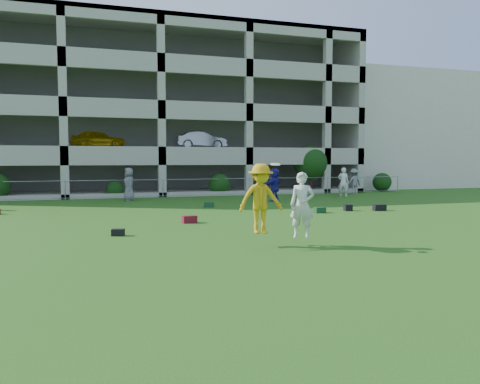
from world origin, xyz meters
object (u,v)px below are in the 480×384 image
object	(u,v)px
bystander_d	(274,185)
bystander_c	(129,184)
frisbee_contest	(271,200)
crate_d	(348,208)
parking_garage	(147,116)
bystander_e	(343,182)
bystander_f	(354,181)
stucco_building	(386,133)

from	to	relation	value
bystander_d	bystander_c	bearing A→B (deg)	-60.00
frisbee_contest	crate_d	bearing A→B (deg)	47.59
bystander_c	parking_garage	bearing A→B (deg)	157.95
bystander_c	frisbee_contest	xyz separation A→B (m)	(2.81, -16.23, 0.34)
bystander_e	bystander_f	distance (m)	3.03
crate_d	parking_garage	world-z (taller)	parking_garage
bystander_d	bystander_e	size ratio (longest dim) A/B	1.01
bystander_c	bystander_e	distance (m)	13.80
frisbee_contest	parking_garage	xyz separation A→B (m)	(-0.51, 27.03, 4.69)
bystander_e	crate_d	size ratio (longest dim) A/B	5.54
frisbee_contest	bystander_c	bearing A→B (deg)	99.81
bystander_e	bystander_f	size ratio (longest dim) A/B	1.08
bystander_d	frisbee_contest	distance (m)	14.44
bystander_f	frisbee_contest	size ratio (longest dim) A/B	0.81
bystander_f	bystander_e	bearing A→B (deg)	36.66
bystander_d	frisbee_contest	xyz separation A→B (m)	(-5.37, -13.40, 0.34)
stucco_building	frisbee_contest	size ratio (longest dim) A/B	7.20
crate_d	bystander_d	bearing A→B (deg)	104.38
bystander_d	frisbee_contest	bearing A→B (deg)	27.23
parking_garage	bystander_f	bearing A→B (deg)	-35.60
bystander_f	crate_d	world-z (taller)	bystander_f
bystander_d	bystander_f	xyz separation A→B (m)	(7.67, 3.92, -0.08)
bystander_e	parking_garage	xyz separation A→B (m)	(-11.46, 11.90, 5.05)
bystander_f	parking_garage	xyz separation A→B (m)	(-13.56, 9.71, 5.12)
stucco_building	crate_d	distance (m)	25.67
bystander_c	frisbee_contest	bearing A→B (deg)	-0.24
bystander_e	bystander_f	world-z (taller)	bystander_e
stucco_building	crate_d	bearing A→B (deg)	-128.25
stucco_building	bystander_e	xyz separation A→B (m)	(-11.54, -12.20, -4.03)
stucco_building	bystander_f	distance (m)	14.36
crate_d	bystander_e	bearing A→B (deg)	61.83
stucco_building	bystander_c	size ratio (longest dim) A/B	8.10
bystander_c	crate_d	bearing A→B (deg)	38.01
bystander_c	frisbee_contest	size ratio (longest dim) A/B	0.89
frisbee_contest	bystander_f	bearing A→B (deg)	53.01
bystander_d	bystander_e	world-z (taller)	bystander_d
bystander_d	crate_d	distance (m)	6.12
bystander_d	parking_garage	world-z (taller)	parking_garage
bystander_e	crate_d	bearing A→B (deg)	98.68
bystander_d	crate_d	size ratio (longest dim) A/B	5.59
bystander_e	frisbee_contest	size ratio (longest dim) A/B	0.87
stucco_building	bystander_e	size ratio (longest dim) A/B	8.25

